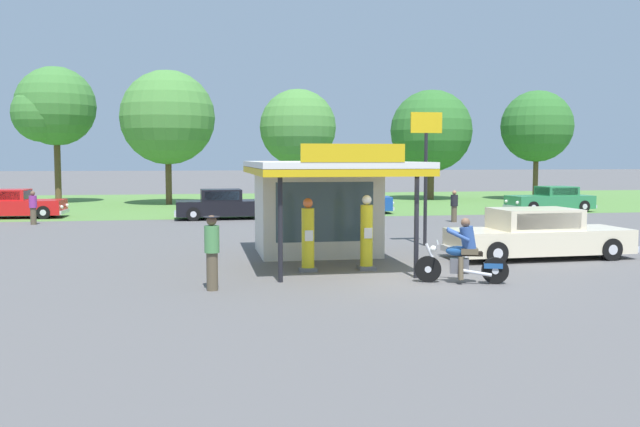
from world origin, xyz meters
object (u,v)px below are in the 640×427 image
(parked_car_back_row_right, at_px, (341,201))
(parked_car_back_row_far_right, at_px, (227,205))
(gas_pump_nearside, at_px, (308,238))
(featured_classic_sedan, at_px, (538,235))
(roadside_pole_sign, at_px, (426,154))
(parked_car_back_row_centre, at_px, (13,205))
(bystander_standing_back_lot, at_px, (454,206))
(gas_pump_offside, at_px, (367,235))
(motorcycle_with_rider, at_px, (463,256))
(bystander_strolling_foreground, at_px, (33,207))
(parked_car_back_row_left, at_px, (551,200))
(bystander_admiring_sedan, at_px, (212,250))

(parked_car_back_row_right, xyz_separation_m, parked_car_back_row_far_right, (-6.26, -2.27, -0.03))
(gas_pump_nearside, xyz_separation_m, parked_car_back_row_far_right, (-1.47, 16.26, -0.23))
(featured_classic_sedan, bearing_deg, roadside_pole_sign, 124.21)
(parked_car_back_row_centre, xyz_separation_m, bystander_standing_back_lot, (21.01, -5.92, 0.11))
(gas_pump_offside, relative_size, parked_car_back_row_centre, 0.40)
(parked_car_back_row_right, bearing_deg, motorcycle_with_rider, -93.79)
(parked_car_back_row_far_right, bearing_deg, parked_car_back_row_centre, 167.49)
(motorcycle_with_rider, xyz_separation_m, parked_car_back_row_right, (1.39, 20.92, 0.03))
(bystander_standing_back_lot, bearing_deg, parked_car_back_row_right, 125.69)
(parked_car_back_row_centre, relative_size, roadside_pole_sign, 1.10)
(bystander_standing_back_lot, distance_m, roadside_pole_sign, 9.39)
(motorcycle_with_rider, bearing_deg, bystander_standing_back_lot, 69.65)
(bystander_standing_back_lot, bearing_deg, bystander_strolling_foreground, 173.70)
(parked_car_back_row_left, distance_m, bystander_standing_back_lot, 9.13)
(parked_car_back_row_right, height_order, parked_car_back_row_centre, parked_car_back_row_right)
(parked_car_back_row_right, height_order, bystander_strolling_foreground, bystander_strolling_foreground)
(parked_car_back_row_centre, bearing_deg, parked_car_back_row_far_right, -12.51)
(gas_pump_nearside, distance_m, parked_car_back_row_centre, 22.15)
(bystander_standing_back_lot, bearing_deg, parked_car_back_row_left, 33.17)
(gas_pump_offside, bearing_deg, parked_car_back_row_right, 80.25)
(parked_car_back_row_far_right, xyz_separation_m, bystander_strolling_foreground, (-8.73, -1.46, 0.13))
(motorcycle_with_rider, distance_m, parked_car_back_row_far_right, 19.27)
(bystander_admiring_sedan, xyz_separation_m, roadside_pole_sign, (7.38, 6.86, 2.20))
(gas_pump_offside, xyz_separation_m, motorcycle_with_rider, (1.80, -2.38, -0.27))
(parked_car_back_row_far_right, distance_m, bystander_strolling_foreground, 8.86)
(parked_car_back_row_right, relative_size, bystander_strolling_foreground, 3.70)
(bystander_standing_back_lot, bearing_deg, bystander_admiring_sedan, -127.72)
(gas_pump_nearside, relative_size, parked_car_back_row_right, 0.35)
(gas_pump_offside, bearing_deg, roadside_pole_sign, 55.10)
(bystander_admiring_sedan, xyz_separation_m, bystander_strolling_foreground, (-7.64, 17.06, -0.13))
(bystander_admiring_sedan, bearing_deg, motorcycle_with_rider, -1.26)
(motorcycle_with_rider, bearing_deg, parked_car_back_row_centre, 126.31)
(parked_car_back_row_right, xyz_separation_m, parked_car_back_row_left, (11.84, -0.85, -0.04))
(motorcycle_with_rider, bearing_deg, featured_classic_sedan, 43.00)
(featured_classic_sedan, distance_m, roadside_pole_sign, 4.85)
(bystander_strolling_foreground, bearing_deg, parked_car_back_row_far_right, 9.48)
(gas_pump_offside, distance_m, parked_car_back_row_left, 23.20)
(parked_car_back_row_right, distance_m, bystander_standing_back_lot, 7.20)
(roadside_pole_sign, bearing_deg, bystander_strolling_foreground, 145.83)
(gas_pump_offside, bearing_deg, parked_car_back_row_left, 49.63)
(featured_classic_sedan, height_order, bystander_standing_back_lot, featured_classic_sedan)
(motorcycle_with_rider, xyz_separation_m, bystander_strolling_foreground, (-13.61, 17.19, 0.14))
(bystander_strolling_foreground, distance_m, roadside_pole_sign, 18.31)
(gas_pump_offside, distance_m, parked_car_back_row_right, 18.81)
(gas_pump_nearside, bearing_deg, roadside_pole_sign, 43.73)
(parked_car_back_row_centre, distance_m, roadside_pole_sign, 22.03)
(parked_car_back_row_far_right, bearing_deg, bystander_strolling_foreground, -170.52)
(featured_classic_sedan, relative_size, bystander_standing_back_lot, 3.81)
(motorcycle_with_rider, xyz_separation_m, featured_classic_sedan, (3.77, 3.52, 0.03))
(motorcycle_with_rider, height_order, bystander_standing_back_lot, motorcycle_with_rider)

